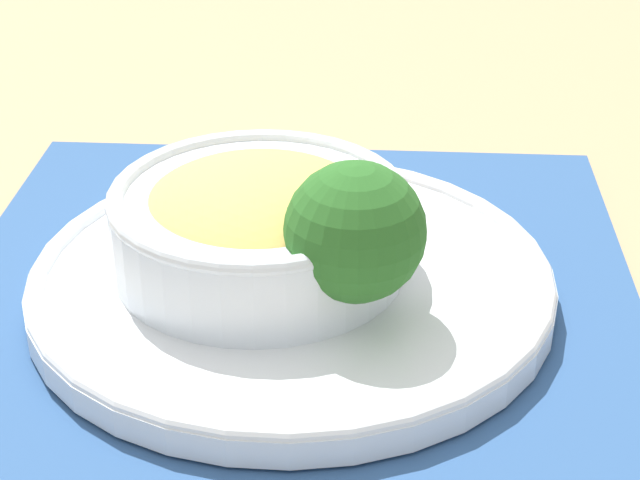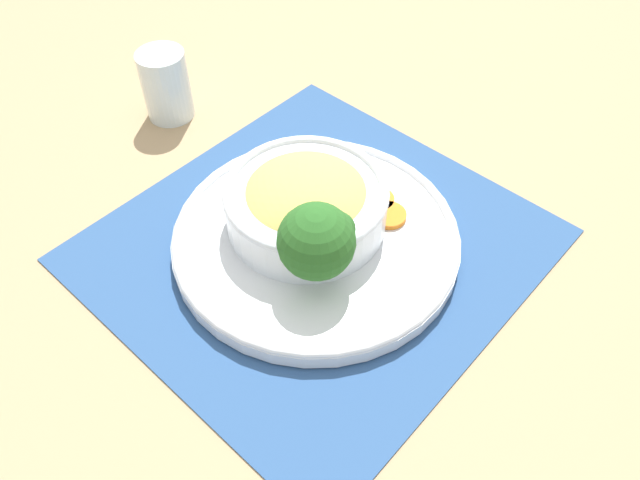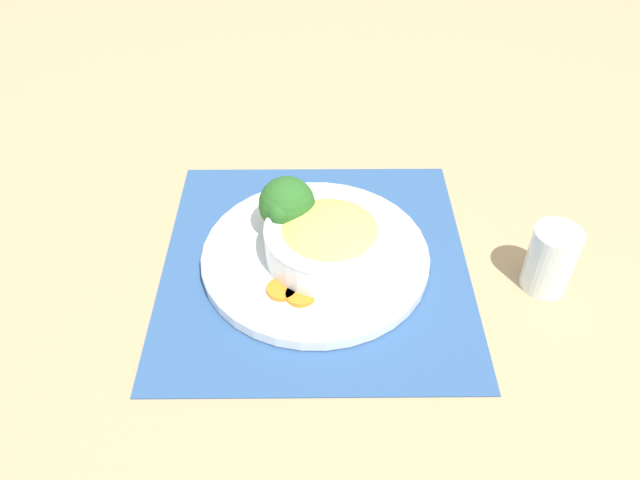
% 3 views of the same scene
% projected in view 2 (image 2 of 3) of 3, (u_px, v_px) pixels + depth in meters
% --- Properties ---
extents(ground_plane, '(4.00, 4.00, 0.00)m').
position_uv_depth(ground_plane, '(316.00, 246.00, 0.68)').
color(ground_plane, tan).
extents(placemat, '(0.46, 0.45, 0.00)m').
position_uv_depth(placemat, '(316.00, 245.00, 0.68)').
color(placemat, '#2D5184').
rests_on(placemat, ground_plane).
extents(plate, '(0.31, 0.31, 0.02)m').
position_uv_depth(plate, '(316.00, 236.00, 0.67)').
color(plate, silver).
rests_on(plate, placemat).
extents(bowl, '(0.17, 0.17, 0.06)m').
position_uv_depth(bowl, '(306.00, 202.00, 0.65)').
color(bowl, silver).
rests_on(bowl, plate).
extents(broccoli_floret, '(0.08, 0.08, 0.09)m').
position_uv_depth(broccoli_floret, '(317.00, 241.00, 0.59)').
color(broccoli_floret, '#84AD5B').
rests_on(broccoli_floret, plate).
extents(carrot_slice_near, '(0.04, 0.04, 0.01)m').
position_uv_depth(carrot_slice_near, '(389.00, 215.00, 0.68)').
color(carrot_slice_near, orange).
rests_on(carrot_slice_near, plate).
extents(carrot_slice_middle, '(0.04, 0.04, 0.01)m').
position_uv_depth(carrot_slice_middle, '(377.00, 200.00, 0.69)').
color(carrot_slice_middle, orange).
rests_on(carrot_slice_middle, plate).
extents(water_glass, '(0.06, 0.06, 0.09)m').
position_uv_depth(water_glass, '(167.00, 88.00, 0.80)').
color(water_glass, silver).
rests_on(water_glass, ground_plane).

